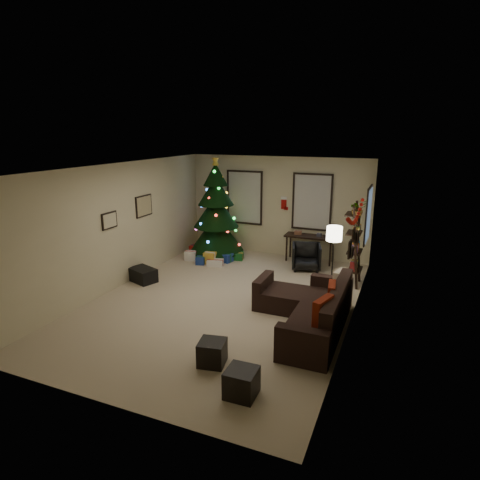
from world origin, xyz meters
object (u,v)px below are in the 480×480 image
at_px(christmas_tree, 216,215).
at_px(bookshelf, 356,246).
at_px(sofa, 311,311).
at_px(desk, 310,239).
at_px(desk_chair, 306,257).

bearing_deg(christmas_tree, bookshelf, -12.20).
height_order(sofa, desk, sofa).
xyz_separation_m(desk, bookshelf, (1.30, -1.28, 0.28)).
height_order(sofa, bookshelf, bookshelf).
distance_m(desk_chair, bookshelf, 1.50).
relative_size(desk, desk_chair, 2.00).
relative_size(sofa, desk, 1.95).
bearing_deg(bookshelf, desk_chair, 152.88).
bearing_deg(sofa, bookshelf, 79.18).
relative_size(christmas_tree, desk_chair, 4.24).
distance_m(sofa, desk_chair, 3.03).
height_order(christmas_tree, bookshelf, christmas_tree).
relative_size(christmas_tree, sofa, 1.09).
distance_m(desk, desk_chair, 0.72).
height_order(christmas_tree, desk, christmas_tree).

